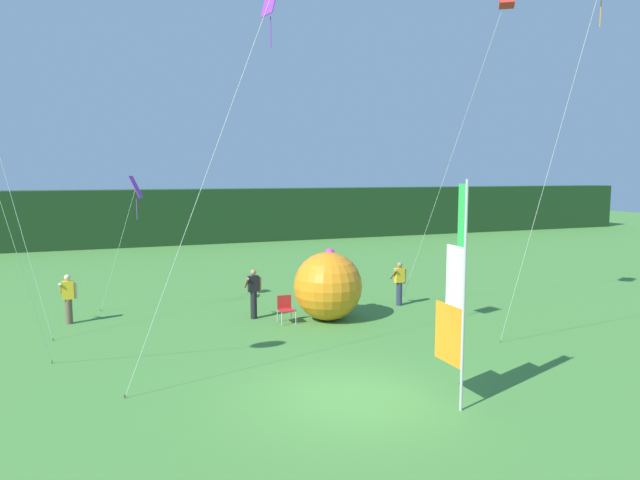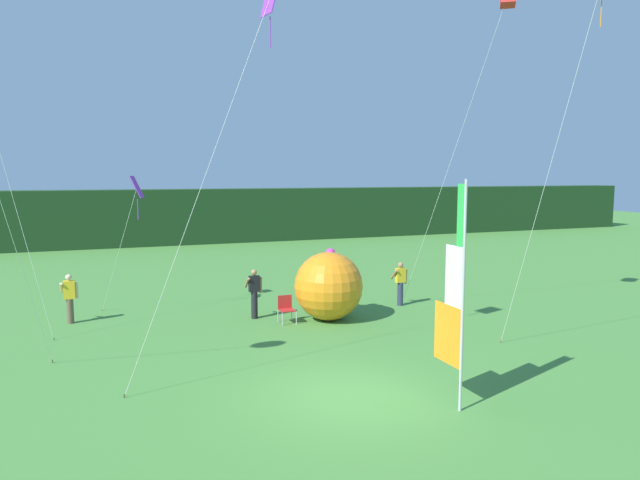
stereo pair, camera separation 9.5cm
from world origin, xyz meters
TOP-DOWN VIEW (x-y plane):
  - ground_plane at (0.00, 0.00)m, footprint 120.00×120.00m
  - distant_treeline at (0.00, 29.95)m, footprint 80.00×2.40m
  - banner_flag at (1.92, -1.34)m, footprint 0.06×1.03m
  - person_near_banner at (-0.08, 7.39)m, footprint 0.55×0.48m
  - person_mid_field at (5.50, 7.31)m, footprint 0.55×0.48m
  - person_far_left at (-5.89, 8.96)m, footprint 0.55×0.48m
  - inflatable_balloon at (2.20, 6.31)m, footprint 2.30×2.34m
  - folding_chair at (0.76, 6.49)m, footprint 0.51×0.51m
  - kite_purple_diamond_1 at (-1.23, 2.06)m, footprint 3.74×0.80m
  - kite_orange_diamond_2 at (6.58, -0.11)m, footprint 1.07×2.48m
  - kite_purple_diamond_4 at (-3.69, 9.13)m, footprint 1.54×1.71m

SIDE VIEW (x-z plane):
  - ground_plane at x=0.00m, z-range 0.00..0.00m
  - folding_chair at x=0.76m, z-range 0.07..0.96m
  - person_mid_field at x=5.50m, z-range 0.05..1.68m
  - person_far_left at x=-5.89m, z-range 0.05..1.69m
  - person_near_banner at x=-0.08m, z-range 0.06..1.74m
  - inflatable_balloon at x=2.20m, z-range -0.03..2.34m
  - distant_treeline at x=0.00m, z-range 0.00..3.83m
  - banner_flag at x=1.92m, z-range -0.10..4.68m
  - kite_purple_diamond_4 at x=-3.69m, z-range 1.83..6.66m
  - kite_purple_diamond_1 at x=-1.23m, z-range 3.63..12.95m
  - kite_orange_diamond_2 at x=6.58m, z-range 3.89..13.81m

